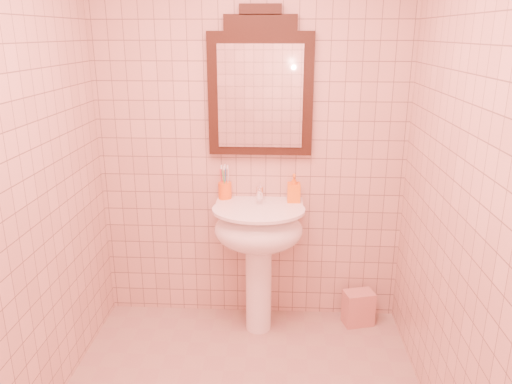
# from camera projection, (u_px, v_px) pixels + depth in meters

# --- Properties ---
(back_wall) EXTENTS (2.00, 0.02, 2.50)m
(back_wall) POSITION_uv_depth(u_px,v_px,m) (251.00, 139.00, 3.21)
(back_wall) COLOR #D9A897
(back_wall) RESTS_ON floor
(pedestal_sink) EXTENTS (0.58, 0.58, 0.86)m
(pedestal_sink) POSITION_uv_depth(u_px,v_px,m) (259.00, 238.00, 3.17)
(pedestal_sink) COLOR white
(pedestal_sink) RESTS_ON floor
(faucet) EXTENTS (0.04, 0.16, 0.11)m
(faucet) POSITION_uv_depth(u_px,v_px,m) (260.00, 192.00, 3.22)
(faucet) COLOR white
(faucet) RESTS_ON pedestal_sink
(mirror) EXTENTS (0.65, 0.06, 0.91)m
(mirror) POSITION_uv_depth(u_px,v_px,m) (260.00, 88.00, 3.08)
(mirror) COLOR black
(mirror) RESTS_ON back_wall
(toothbrush_cup) EXTENTS (0.09, 0.09, 0.20)m
(toothbrush_cup) POSITION_uv_depth(u_px,v_px,m) (225.00, 190.00, 3.27)
(toothbrush_cup) COLOR orange
(toothbrush_cup) RESTS_ON pedestal_sink
(soap_dispenser) EXTENTS (0.08, 0.09, 0.18)m
(soap_dispenser) POSITION_uv_depth(u_px,v_px,m) (294.00, 188.00, 3.20)
(soap_dispenser) COLOR orange
(soap_dispenser) RESTS_ON pedestal_sink
(towel) EXTENTS (0.22, 0.17, 0.24)m
(towel) POSITION_uv_depth(u_px,v_px,m) (358.00, 308.00, 3.39)
(towel) COLOR #D17B7C
(towel) RESTS_ON floor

